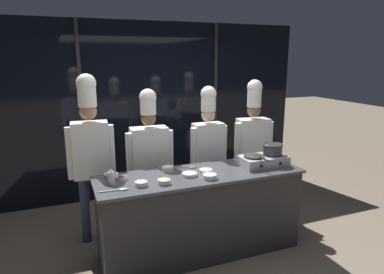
# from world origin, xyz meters

# --- Properties ---
(ground_plane) EXTENTS (24.00, 24.00, 0.00)m
(ground_plane) POSITION_xyz_m (0.00, 0.00, 0.00)
(ground_plane) COLOR #7F705B
(window_wall_back) EXTENTS (5.00, 0.09, 2.70)m
(window_wall_back) POSITION_xyz_m (0.00, 1.94, 1.35)
(window_wall_back) COLOR black
(window_wall_back) RESTS_ON ground_plane
(demo_counter) EXTENTS (2.27, 0.70, 0.94)m
(demo_counter) POSITION_xyz_m (0.00, 0.00, 0.47)
(demo_counter) COLOR #2D2D30
(demo_counter) RESTS_ON ground_plane
(portable_stove) EXTENTS (0.54, 0.33, 0.13)m
(portable_stove) POSITION_xyz_m (0.78, -0.02, 1.00)
(portable_stove) COLOR #B2B5BA
(portable_stove) RESTS_ON demo_counter
(frying_pan) EXTENTS (0.24, 0.42, 0.04)m
(frying_pan) POSITION_xyz_m (0.66, -0.02, 1.08)
(frying_pan) COLOR #38332D
(frying_pan) RESTS_ON portable_stove
(stock_pot) EXTENTS (0.25, 0.23, 0.12)m
(stock_pot) POSITION_xyz_m (0.91, -0.02, 1.13)
(stock_pot) COLOR #333335
(stock_pot) RESTS_ON portable_stove
(squeeze_bottle_clear) EXTENTS (0.06, 0.06, 0.17)m
(squeeze_bottle_clear) POSITION_xyz_m (-0.95, 0.01, 1.02)
(squeeze_bottle_clear) COLOR white
(squeeze_bottle_clear) RESTS_ON demo_counter
(prep_bowl_noodles) EXTENTS (0.15, 0.15, 0.05)m
(prep_bowl_noodles) POSITION_xyz_m (0.05, -0.03, 0.97)
(prep_bowl_noodles) COLOR white
(prep_bowl_noodles) RESTS_ON demo_counter
(prep_bowl_mushrooms) EXTENTS (0.15, 0.15, 0.04)m
(prep_bowl_mushrooms) POSITION_xyz_m (-0.92, 0.24, 0.96)
(prep_bowl_mushrooms) COLOR white
(prep_bowl_mushrooms) RESTS_ON demo_counter
(prep_bowl_soy_glaze) EXTENTS (0.10, 0.10, 0.04)m
(prep_bowl_soy_glaze) POSITION_xyz_m (-0.83, 0.11, 0.96)
(prep_bowl_soy_glaze) COLOR white
(prep_bowl_soy_glaze) RESTS_ON demo_counter
(prep_bowl_ginger) EXTENTS (0.13, 0.13, 0.05)m
(prep_bowl_ginger) POSITION_xyz_m (-0.46, -0.17, 0.97)
(prep_bowl_ginger) COLOR white
(prep_bowl_ginger) RESTS_ON demo_counter
(prep_bowl_garlic) EXTENTS (0.16, 0.16, 0.04)m
(prep_bowl_garlic) POSITION_xyz_m (-0.14, -0.04, 0.96)
(prep_bowl_garlic) COLOR white
(prep_bowl_garlic) RESTS_ON demo_counter
(prep_bowl_shrimp) EXTENTS (0.13, 0.13, 0.05)m
(prep_bowl_shrimp) POSITION_xyz_m (-0.69, -0.13, 0.97)
(prep_bowl_shrimp) COLOR white
(prep_bowl_shrimp) RESTS_ON demo_counter
(prep_bowl_bean_sprouts) EXTENTS (0.15, 0.15, 0.05)m
(prep_bowl_bean_sprouts) POSITION_xyz_m (0.02, -0.20, 0.97)
(prep_bowl_bean_sprouts) COLOR white
(prep_bowl_bean_sprouts) RESTS_ON demo_counter
(prep_bowl_rice) EXTENTS (0.13, 0.13, 0.05)m
(prep_bowl_rice) POSITION_xyz_m (-0.31, 0.21, 0.97)
(prep_bowl_rice) COLOR white
(prep_bowl_rice) RESTS_ON demo_counter
(serving_spoon_slotted) EXTENTS (0.26, 0.11, 0.02)m
(serving_spoon_slotted) POSITION_xyz_m (-0.04, 0.21, 0.95)
(serving_spoon_slotted) COLOR olive
(serving_spoon_slotted) RESTS_ON demo_counter
(serving_spoon_solid) EXTENTS (0.28, 0.06, 0.02)m
(serving_spoon_solid) POSITION_xyz_m (-0.90, -0.17, 0.95)
(serving_spoon_solid) COLOR #B2B5BA
(serving_spoon_solid) RESTS_ON demo_counter
(chef_head) EXTENTS (0.53, 0.24, 2.00)m
(chef_head) POSITION_xyz_m (-1.08, 0.69, 1.17)
(chef_head) COLOR #2D3856
(chef_head) RESTS_ON ground_plane
(chef_sous) EXTENTS (0.59, 0.24, 1.81)m
(chef_sous) POSITION_xyz_m (-0.39, 0.68, 1.03)
(chef_sous) COLOR #4C4C51
(chef_sous) RESTS_ON ground_plane
(chef_line) EXTENTS (0.51, 0.21, 1.82)m
(chef_line) POSITION_xyz_m (0.40, 0.69, 1.06)
(chef_line) COLOR #2D3856
(chef_line) RESTS_ON ground_plane
(chef_pastry) EXTENTS (0.56, 0.27, 1.88)m
(chef_pastry) POSITION_xyz_m (1.08, 0.70, 1.06)
(chef_pastry) COLOR #2D3856
(chef_pastry) RESTS_ON ground_plane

